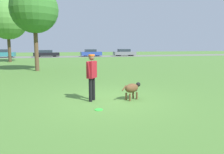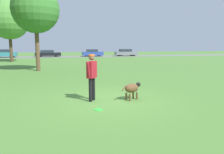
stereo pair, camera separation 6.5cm
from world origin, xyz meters
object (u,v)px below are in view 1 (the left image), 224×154
at_px(frisbee, 99,110).
at_px(parked_car_grey, 124,53).
at_px(tree_far_left, 7,20).
at_px(parked_car_teal, 3,53).
at_px(parked_car_blue, 91,53).
at_px(tree_mid_center, 34,10).
at_px(person, 92,73).
at_px(parked_car_black, 46,53).
at_px(dog, 132,88).

bearing_deg(frisbee, parked_car_grey, 71.17).
distance_m(tree_far_left, parked_car_teal, 12.65).
relative_size(frisbee, parked_car_blue, 0.07).
height_order(frisbee, parked_car_blue, parked_car_blue).
bearing_deg(tree_mid_center, tree_far_left, 110.64).
bearing_deg(tree_mid_center, person, -75.40).
height_order(parked_car_teal, parked_car_blue, parked_car_teal).
distance_m(tree_mid_center, parked_car_black, 22.80).
relative_size(dog, parked_car_black, 0.20).
bearing_deg(tree_far_left, parked_car_black, 71.33).
bearing_deg(person, tree_far_left, 52.20).
relative_size(dog, tree_far_left, 0.12).
xyz_separation_m(frisbee, parked_car_grey, (11.67, 34.22, 0.66)).
bearing_deg(parked_car_grey, parked_car_black, 178.68).
height_order(parked_car_teal, parked_car_grey, parked_car_teal).
xyz_separation_m(person, parked_car_grey, (11.69, 32.98, -0.38)).
xyz_separation_m(person, dog, (1.54, -0.19, -0.62)).
bearing_deg(person, frisbee, -144.66).
bearing_deg(parked_car_blue, parked_car_teal, 178.21).
bearing_deg(frisbee, tree_far_left, 106.82).
distance_m(parked_car_teal, parked_car_grey, 21.86).
bearing_deg(parked_car_black, frisbee, -87.78).
relative_size(frisbee, tree_far_left, 0.04).
distance_m(person, tree_mid_center, 11.84).
bearing_deg(parked_car_grey, parked_car_blue, 178.95).
height_order(frisbee, tree_mid_center, tree_mid_center).
distance_m(person, parked_car_blue, 33.46).
distance_m(dog, parked_car_teal, 35.25).
relative_size(dog, parked_car_grey, 0.22).
bearing_deg(parked_car_black, parked_car_teal, 178.60).
height_order(frisbee, parked_car_teal, parked_car_teal).
distance_m(tree_mid_center, parked_car_grey, 26.81).
relative_size(tree_mid_center, parked_car_teal, 1.75).
distance_m(dog, tree_far_left, 23.92).
relative_size(person, parked_car_blue, 0.45).
height_order(tree_far_left, tree_mid_center, tree_far_left).
distance_m(frisbee, parked_car_grey, 36.16).
xyz_separation_m(tree_far_left, parked_car_grey, (18.60, 11.29, -4.50)).
relative_size(tree_far_left, parked_car_black, 1.66).
bearing_deg(tree_far_left, parked_car_teal, 106.01).
xyz_separation_m(tree_far_left, tree_mid_center, (4.09, -10.85, -0.28)).
bearing_deg(tree_far_left, parked_car_grey, 31.27).
bearing_deg(tree_mid_center, frisbee, -76.76).
xyz_separation_m(dog, tree_mid_center, (-4.36, 11.03, 4.45)).
height_order(parked_car_black, parked_car_grey, parked_car_grey).
distance_m(dog, tree_mid_center, 12.67).
height_order(tree_mid_center, parked_car_grey, tree_mid_center).
xyz_separation_m(tree_mid_center, parked_car_blue, (7.93, 22.22, -4.24)).
bearing_deg(parked_car_teal, tree_far_left, -73.80).
xyz_separation_m(dog, parked_car_grey, (10.15, 33.17, 0.23)).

